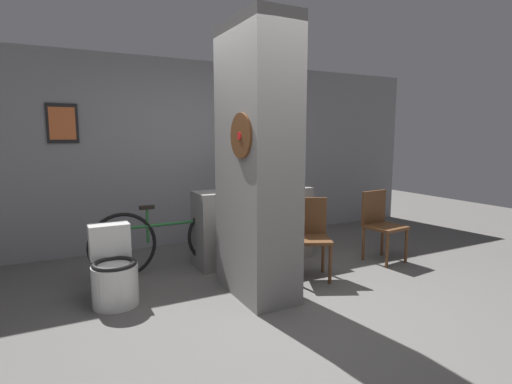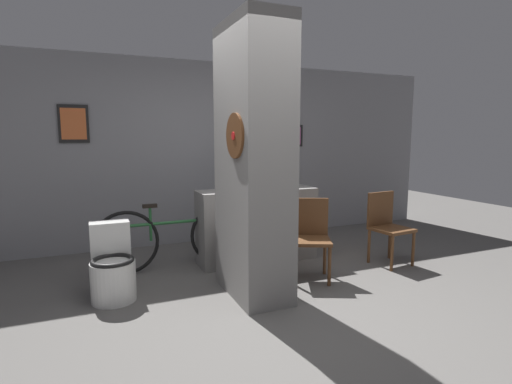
{
  "view_description": "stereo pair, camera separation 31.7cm",
  "coord_description": "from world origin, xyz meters",
  "views": [
    {
      "loc": [
        -1.76,
        -2.9,
        1.55
      ],
      "look_at": [
        0.19,
        0.87,
        0.95
      ],
      "focal_mm": 28.0,
      "sensor_mm": 36.0,
      "label": 1
    },
    {
      "loc": [
        -1.48,
        -3.04,
        1.55
      ],
      "look_at": [
        0.19,
        0.87,
        0.95
      ],
      "focal_mm": 28.0,
      "sensor_mm": 36.0,
      "label": 2
    }
  ],
  "objects": [
    {
      "name": "ground_plane",
      "position": [
        0.0,
        0.0,
        0.0
      ],
      "size": [
        14.0,
        14.0,
        0.0
      ],
      "primitive_type": "plane",
      "color": "#5B5956"
    },
    {
      "name": "chair_by_doorway",
      "position": [
        1.85,
        0.7,
        0.48
      ],
      "size": [
        0.46,
        0.46,
        0.87
      ],
      "rotation": [
        0.0,
        0.0,
        0.11
      ],
      "color": "brown",
      "rests_on": "ground_plane"
    },
    {
      "name": "counter_shelf",
      "position": [
        0.44,
        1.41,
        0.45
      ],
      "size": [
        1.48,
        0.44,
        0.9
      ],
      "color": "gray",
      "rests_on": "ground_plane"
    },
    {
      "name": "wall_back",
      "position": [
        -0.0,
        2.63,
        1.3
      ],
      "size": [
        8.0,
        0.09,
        2.6
      ],
      "color": "gray",
      "rests_on": "ground_plane"
    },
    {
      "name": "bottle_short",
      "position": [
        0.54,
        1.38,
        0.97
      ],
      "size": [
        0.06,
        0.06,
        0.19
      ],
      "color": "silver",
      "rests_on": "counter_shelf"
    },
    {
      "name": "bicycle",
      "position": [
        -0.57,
        1.5,
        0.38
      ],
      "size": [
        1.83,
        0.42,
        0.79
      ],
      "color": "black",
      "rests_on": "ground_plane"
    },
    {
      "name": "pillar_center",
      "position": [
        -0.01,
        0.47,
        1.3
      ],
      "size": [
        0.51,
        0.94,
        2.6
      ],
      "color": "gray",
      "rests_on": "ground_plane"
    },
    {
      "name": "chair_near_pillar",
      "position": [
        0.73,
        0.63,
        0.48
      ],
      "size": [
        0.55,
        0.55,
        0.87
      ],
      "rotation": [
        0.0,
        0.0,
        -0.44
      ],
      "color": "brown",
      "rests_on": "ground_plane"
    },
    {
      "name": "toilet",
      "position": [
        -1.3,
        0.87,
        0.3
      ],
      "size": [
        0.41,
        0.57,
        0.71
      ],
      "color": "silver",
      "rests_on": "ground_plane"
    },
    {
      "name": "bottle_tall",
      "position": [
        0.42,
        1.47,
        1.0
      ],
      "size": [
        0.09,
        0.09,
        0.28
      ],
      "color": "#19598C",
      "rests_on": "counter_shelf"
    }
  ]
}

